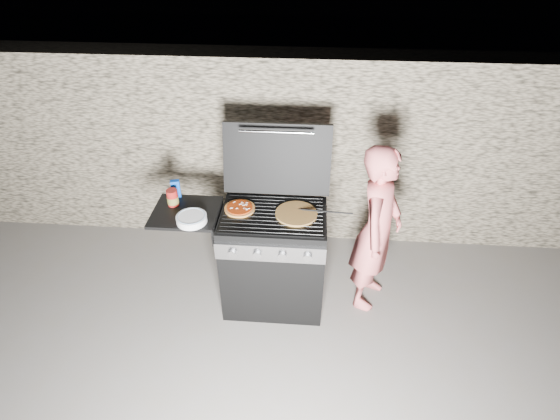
# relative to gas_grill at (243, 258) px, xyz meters

# --- Properties ---
(ground) EXTENTS (50.00, 50.00, 0.00)m
(ground) POSITION_rel_gas_grill_xyz_m (0.25, 0.00, -0.46)
(ground) COLOR #65615E
(stone_wall) EXTENTS (8.00, 0.35, 1.80)m
(stone_wall) POSITION_rel_gas_grill_xyz_m (0.25, 1.05, 0.44)
(stone_wall) COLOR tan
(stone_wall) RESTS_ON ground
(gas_grill) EXTENTS (1.34, 0.79, 0.91)m
(gas_grill) POSITION_rel_gas_grill_xyz_m (0.00, 0.00, 0.00)
(gas_grill) COLOR black
(gas_grill) RESTS_ON ground
(pizza_topped) EXTENTS (0.24, 0.24, 0.03)m
(pizza_topped) POSITION_rel_gas_grill_xyz_m (-0.01, 0.04, 0.47)
(pizza_topped) COLOR tan
(pizza_topped) RESTS_ON gas_grill
(pizza_plain) EXTENTS (0.34, 0.34, 0.02)m
(pizza_plain) POSITION_rel_gas_grill_xyz_m (0.42, 0.01, 0.46)
(pizza_plain) COLOR tan
(pizza_plain) RESTS_ON gas_grill
(sauce_jar) EXTENTS (0.10, 0.10, 0.13)m
(sauce_jar) POSITION_rel_gas_grill_xyz_m (-0.53, 0.07, 0.51)
(sauce_jar) COLOR maroon
(sauce_jar) RESTS_ON gas_grill
(blue_carton) EXTENTS (0.08, 0.06, 0.15)m
(blue_carton) POSITION_rel_gas_grill_xyz_m (-0.54, 0.19, 0.52)
(blue_carton) COLOR #06389F
(blue_carton) RESTS_ON gas_grill
(plate_stack) EXTENTS (0.30, 0.30, 0.05)m
(plate_stack) POSITION_rel_gas_grill_xyz_m (-0.34, -0.13, 0.47)
(plate_stack) COLOR white
(plate_stack) RESTS_ON gas_grill
(person) EXTENTS (0.51, 0.62, 1.45)m
(person) POSITION_rel_gas_grill_xyz_m (1.05, 0.10, 0.27)
(person) COLOR #DF6767
(person) RESTS_ON ground
(tongs) EXTENTS (0.44, 0.15, 0.09)m
(tongs) POSITION_rel_gas_grill_xyz_m (0.62, 0.00, 0.50)
(tongs) COLOR black
(tongs) RESTS_ON gas_grill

